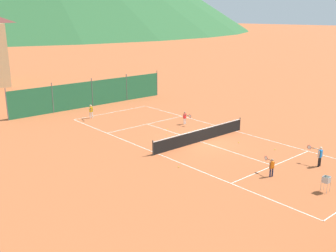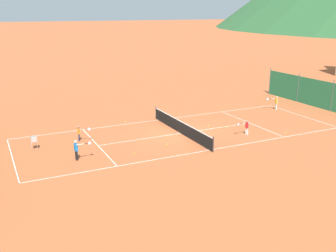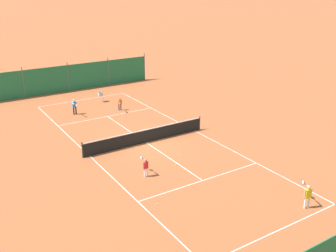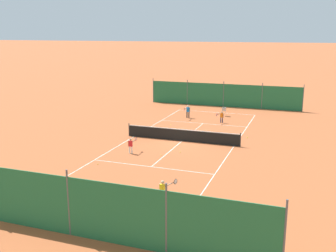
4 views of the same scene
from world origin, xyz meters
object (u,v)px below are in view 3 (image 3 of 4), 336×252
object	(u,v)px
tennis_ball_near_corner	(180,119)
tennis_ball_alley_right	(108,138)
player_far_baseline	(308,195)
player_near_service	(120,103)
ball_hopper	(100,95)
tennis_ball_by_net_left	(85,128)
tennis_ball_by_net_right	(157,204)
tennis_ball_alley_left	(180,155)
tennis_ball_mid_court	(176,165)
tennis_net	(146,136)
player_near_baseline	(145,166)
player_far_service	(75,106)

from	to	relation	value
tennis_ball_near_corner	tennis_ball_alley_right	xyz separation A→B (m)	(6.60, 0.62, 0.00)
player_far_baseline	player_near_service	bearing A→B (deg)	-86.68
player_near_service	ball_hopper	size ratio (longest dim) A/B	1.24
tennis_ball_by_net_left	tennis_ball_alley_right	world-z (taller)	same
player_near_service	tennis_ball_by_net_right	xyz separation A→B (m)	(4.97, 14.43, -0.62)
player_near_service	tennis_ball_near_corner	bearing A→B (deg)	124.41
tennis_ball_alley_left	tennis_ball_by_net_right	xyz separation A→B (m)	(4.21, 4.25, 0.00)
tennis_ball_mid_court	tennis_ball_alley_right	distance (m)	6.33
tennis_ball_near_corner	ball_hopper	world-z (taller)	ball_hopper
tennis_net	ball_hopper	xyz separation A→B (m)	(-1.15, -10.40, 0.16)
player_near_service	tennis_ball_by_net_left	bearing A→B (deg)	31.25
player_near_service	ball_hopper	world-z (taller)	player_near_service
tennis_ball_near_corner	tennis_ball_alley_left	size ratio (longest dim) A/B	1.00
tennis_ball_alley_left	tennis_ball_alley_right	world-z (taller)	same
tennis_ball_mid_court	ball_hopper	world-z (taller)	ball_hopper
player_far_baseline	player_near_baseline	bearing A→B (deg)	-54.54
player_far_service	tennis_ball_alley_right	world-z (taller)	player_far_service
tennis_ball_mid_court	ball_hopper	distance (m)	14.50
tennis_ball_alley_left	ball_hopper	distance (m)	13.34
tennis_ball_mid_court	ball_hopper	xyz separation A→B (m)	(-1.38, -14.42, 0.62)
player_far_service	tennis_ball_mid_court	distance (m)	12.46
tennis_ball_by_net_left	tennis_ball_mid_court	bearing A→B (deg)	104.99
tennis_net	player_far_baseline	distance (m)	11.61
player_far_service	tennis_ball_near_corner	distance (m)	8.76
tennis_ball_alley_left	tennis_ball_by_net_right	distance (m)	5.98
player_near_baseline	tennis_ball_by_net_left	size ratio (longest dim) A/B	16.64
tennis_ball_by_net_right	ball_hopper	world-z (taller)	ball_hopper
player_far_baseline	tennis_net	bearing A→B (deg)	-76.90
player_far_service	tennis_ball_mid_court	bearing A→B (deg)	98.34
tennis_ball_alley_right	tennis_ball_by_net_right	bearing A→B (deg)	80.81
tennis_ball_near_corner	tennis_ball_alley_left	bearing A→B (deg)	55.32
player_near_service	ball_hopper	distance (m)	3.17
tennis_ball_alley_left	player_far_service	bearing A→B (deg)	-75.82
tennis_net	tennis_ball_mid_court	distance (m)	4.06
player_near_service	tennis_ball_alley_right	bearing A→B (deg)	56.17
player_near_service	tennis_ball_by_net_left	distance (m)	4.88
player_far_baseline	tennis_ball_alley_left	world-z (taller)	player_far_baseline
tennis_net	tennis_ball_alley_left	xyz separation A→B (m)	(-0.79, 2.92, -0.47)
player_near_baseline	tennis_ball_by_net_left	xyz separation A→B (m)	(0.17, -8.96, -0.61)
player_far_service	tennis_ball_alley_left	distance (m)	11.58
player_far_service	tennis_ball_mid_court	world-z (taller)	player_far_service
tennis_ball_mid_court	tennis_ball_by_net_right	bearing A→B (deg)	44.65
tennis_ball_by_net_left	tennis_ball_by_net_right	size ratio (longest dim) A/B	1.00
tennis_ball_near_corner	tennis_ball_alley_left	world-z (taller)	same
tennis_ball_alley_left	ball_hopper	size ratio (longest dim) A/B	0.07
tennis_net	player_near_service	distance (m)	7.42
tennis_ball_alley_left	player_far_baseline	bearing A→B (deg)	102.36
tennis_ball_near_corner	tennis_ball_by_net_left	bearing A→B (deg)	-15.77
player_far_service	tennis_ball_alley_left	xyz separation A→B (m)	(-2.83, 11.20, -0.72)
player_near_baseline	tennis_ball_alley_left	size ratio (longest dim) A/B	16.64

